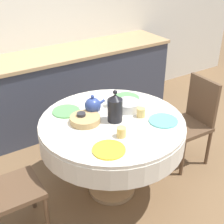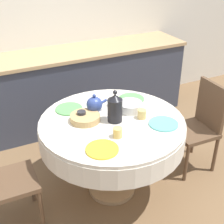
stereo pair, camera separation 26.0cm
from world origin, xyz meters
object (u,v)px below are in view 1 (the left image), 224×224
Objects in this scene: coffee_carafe at (115,108)px; teapot at (93,106)px; chair_left at (193,118)px; chair_right at (2,186)px.

coffee_carafe is 1.45× the size of teapot.
chair_left is 3.25× the size of coffee_carafe.
chair_left is 1.12m from teapot.
teapot is (-1.05, 0.22, 0.35)m from chair_left.
teapot is (0.89, 0.17, 0.35)m from chair_right.
chair_right is 0.97m from teapot.
coffee_carafe is at bearing -63.54° from teapot.
chair_right is at bearing 90.54° from chair_left.
chair_right is 3.25× the size of coffee_carafe.
coffee_carafe is at bearing 89.05° from chair_right.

